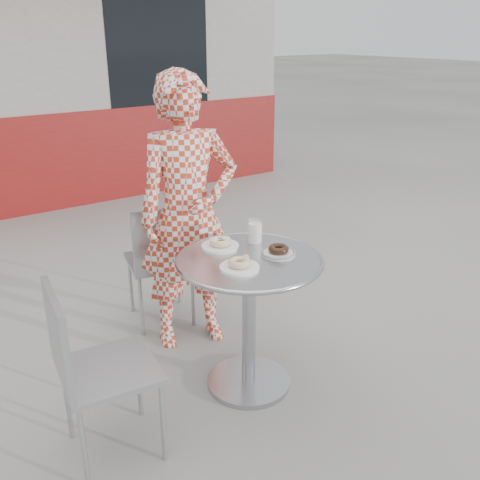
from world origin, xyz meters
TOP-DOWN VIEW (x-y plane):
  - ground at (0.00, 0.00)m, footprint 60.00×60.00m
  - bistro_table at (0.02, -0.01)m, footprint 0.74×0.74m
  - chair_far at (-0.04, 0.89)m, footprint 0.46×0.47m
  - chair_left at (-0.77, -0.05)m, footprint 0.45×0.44m
  - seated_person at (0.01, 0.58)m, footprint 0.66×0.51m
  - plate_far at (-0.02, 0.19)m, footprint 0.19×0.19m
  - plate_near at (-0.09, -0.08)m, footprint 0.19×0.19m
  - plate_checker at (0.16, -0.05)m, footprint 0.18×0.18m
  - milk_cup at (0.17, 0.15)m, footprint 0.08×0.08m

SIDE VIEW (x-z plane):
  - ground at x=0.00m, z-range 0.00..0.00m
  - chair_far at x=-0.04m, z-range -0.16..0.66m
  - chair_left at x=-0.77m, z-range -0.16..0.67m
  - bistro_table at x=0.02m, z-range 0.19..0.93m
  - plate_checker at x=0.16m, z-range 0.73..0.78m
  - plate_near at x=-0.09m, z-range 0.74..0.79m
  - plate_far at x=-0.02m, z-range 0.74..0.79m
  - milk_cup at x=0.17m, z-range 0.74..0.86m
  - seated_person at x=0.01m, z-range 0.00..1.60m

